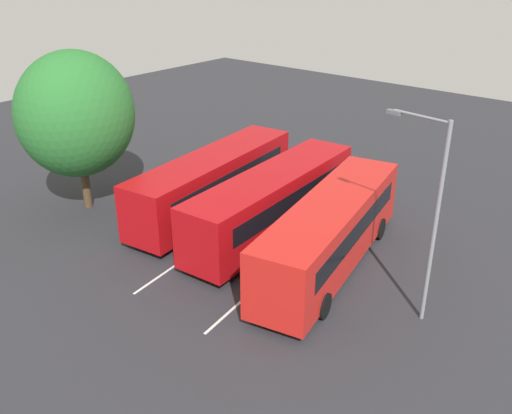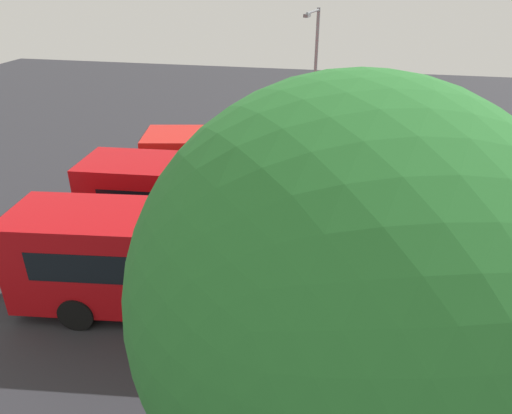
% 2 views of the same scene
% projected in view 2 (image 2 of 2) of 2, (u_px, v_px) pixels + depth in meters
% --- Properties ---
extents(ground_plane, '(71.02, 71.02, 0.00)m').
position_uv_depth(ground_plane, '(254.00, 245.00, 18.06)').
color(ground_plane, '#2B2B30').
extents(bus_far_left, '(11.72, 4.79, 3.20)m').
position_uv_depth(bus_far_left, '(278.00, 165.00, 20.63)').
color(bus_far_left, red).
rests_on(bus_far_left, ground).
extents(bus_center_left, '(11.62, 3.41, 3.20)m').
position_uv_depth(bus_center_left, '(237.00, 202.00, 17.38)').
color(bus_center_left, '#B70C11').
rests_on(bus_center_left, ground).
extents(bus_center_right, '(11.68, 3.92, 3.20)m').
position_uv_depth(bus_center_right, '(206.00, 260.00, 13.92)').
color(bus_center_right, '#B70C11').
rests_on(bus_center_right, ground).
extents(street_lamp, '(0.52, 2.54, 7.81)m').
position_uv_depth(street_lamp, '(314.00, 81.00, 23.27)').
color(street_lamp, gray).
rests_on(street_lamp, ground).
extents(depot_tree, '(6.17, 5.56, 8.43)m').
position_uv_depth(depot_tree, '(347.00, 308.00, 6.63)').
color(depot_tree, '#4C3823').
rests_on(depot_tree, ground).
extents(lane_stripe_outer_left, '(14.56, 2.19, 0.01)m').
position_uv_depth(lane_stripe_outer_left, '(264.00, 220.00, 19.84)').
color(lane_stripe_outer_left, silver).
rests_on(lane_stripe_outer_left, ground).
extents(lane_stripe_inner_left, '(14.56, 2.19, 0.01)m').
position_uv_depth(lane_stripe_inner_left, '(242.00, 275.00, 16.27)').
color(lane_stripe_inner_left, silver).
rests_on(lane_stripe_inner_left, ground).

